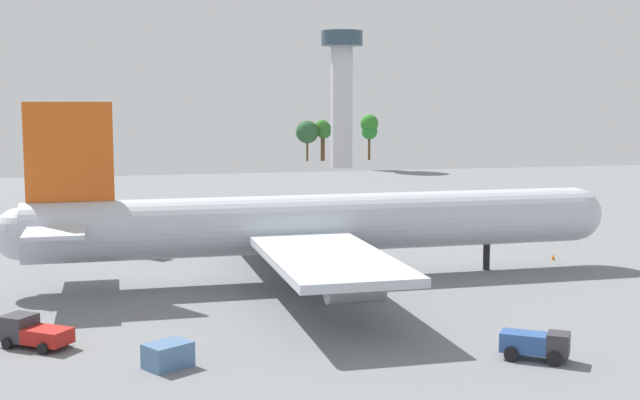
{
  "coord_description": "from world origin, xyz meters",
  "views": [
    {
      "loc": [
        -19.48,
        -78.23,
        17.35
      ],
      "look_at": [
        0.0,
        0.0,
        7.77
      ],
      "focal_mm": 46.99,
      "sensor_mm": 36.0,
      "label": 1
    }
  ],
  "objects_px": {
    "control_tower": "(342,86)",
    "cargo_airplane": "(316,224)",
    "cargo_loader": "(536,344)",
    "safety_cone_nose": "(553,257)",
    "maintenance_van": "(238,227)",
    "pushback_tractor": "(32,332)",
    "catering_truck": "(147,247)",
    "cargo_container_fore": "(168,355)"
  },
  "relations": [
    {
      "from": "maintenance_van",
      "to": "control_tower",
      "type": "bearing_deg",
      "value": 67.81
    },
    {
      "from": "cargo_container_fore",
      "to": "catering_truck",
      "type": "bearing_deg",
      "value": 89.54
    },
    {
      "from": "cargo_loader",
      "to": "maintenance_van",
      "type": "bearing_deg",
      "value": 101.95
    },
    {
      "from": "cargo_loader",
      "to": "safety_cone_nose",
      "type": "height_order",
      "value": "cargo_loader"
    },
    {
      "from": "cargo_airplane",
      "to": "cargo_container_fore",
      "type": "xyz_separation_m",
      "value": [
        -15.93,
        -24.32,
        -4.59
      ]
    },
    {
      "from": "pushback_tractor",
      "to": "cargo_container_fore",
      "type": "height_order",
      "value": "pushback_tractor"
    },
    {
      "from": "catering_truck",
      "to": "cargo_loader",
      "type": "height_order",
      "value": "catering_truck"
    },
    {
      "from": "cargo_loader",
      "to": "control_tower",
      "type": "bearing_deg",
      "value": 79.1
    },
    {
      "from": "cargo_container_fore",
      "to": "safety_cone_nose",
      "type": "distance_m",
      "value": 51.52
    },
    {
      "from": "cargo_loader",
      "to": "maintenance_van",
      "type": "height_order",
      "value": "maintenance_van"
    },
    {
      "from": "pushback_tractor",
      "to": "control_tower",
      "type": "relative_size",
      "value": 0.15
    },
    {
      "from": "catering_truck",
      "to": "control_tower",
      "type": "distance_m",
      "value": 130.89
    },
    {
      "from": "maintenance_van",
      "to": "cargo_container_fore",
      "type": "height_order",
      "value": "maintenance_van"
    },
    {
      "from": "catering_truck",
      "to": "control_tower",
      "type": "height_order",
      "value": "control_tower"
    },
    {
      "from": "maintenance_van",
      "to": "cargo_container_fore",
      "type": "bearing_deg",
      "value": -103.28
    },
    {
      "from": "catering_truck",
      "to": "cargo_container_fore",
      "type": "distance_m",
      "value": 40.11
    },
    {
      "from": "cargo_airplane",
      "to": "cargo_loader",
      "type": "relative_size",
      "value": 12.98
    },
    {
      "from": "cargo_airplane",
      "to": "catering_truck",
      "type": "relative_size",
      "value": 13.71
    },
    {
      "from": "catering_truck",
      "to": "maintenance_van",
      "type": "height_order",
      "value": "maintenance_van"
    },
    {
      "from": "cargo_loader",
      "to": "control_tower",
      "type": "height_order",
      "value": "control_tower"
    },
    {
      "from": "safety_cone_nose",
      "to": "pushback_tractor",
      "type": "bearing_deg",
      "value": -158.59
    },
    {
      "from": "cargo_airplane",
      "to": "cargo_container_fore",
      "type": "height_order",
      "value": "cargo_airplane"
    },
    {
      "from": "safety_cone_nose",
      "to": "control_tower",
      "type": "relative_size",
      "value": 0.02
    },
    {
      "from": "maintenance_van",
      "to": "control_tower",
      "type": "height_order",
      "value": "control_tower"
    },
    {
      "from": "safety_cone_nose",
      "to": "cargo_airplane",
      "type": "bearing_deg",
      "value": -173.24
    },
    {
      "from": "maintenance_van",
      "to": "cargo_container_fore",
      "type": "xyz_separation_m",
      "value": [
        -12.24,
        -51.82,
        -0.35
      ]
    },
    {
      "from": "cargo_container_fore",
      "to": "safety_cone_nose",
      "type": "xyz_separation_m",
      "value": [
        43.5,
        27.59,
        -0.5
      ]
    },
    {
      "from": "maintenance_van",
      "to": "safety_cone_nose",
      "type": "bearing_deg",
      "value": -37.77
    },
    {
      "from": "safety_cone_nose",
      "to": "control_tower",
      "type": "bearing_deg",
      "value": 84.83
    },
    {
      "from": "control_tower",
      "to": "cargo_airplane",
      "type": "bearing_deg",
      "value": -106.47
    },
    {
      "from": "cargo_loader",
      "to": "safety_cone_nose",
      "type": "distance_m",
      "value": 37.38
    },
    {
      "from": "maintenance_van",
      "to": "catering_truck",
      "type": "bearing_deg",
      "value": -135.47
    },
    {
      "from": "pushback_tractor",
      "to": "maintenance_van",
      "type": "xyz_separation_m",
      "value": [
        21.24,
        44.82,
        0.07
      ]
    },
    {
      "from": "pushback_tractor",
      "to": "cargo_container_fore",
      "type": "relative_size",
      "value": 1.53
    },
    {
      "from": "pushback_tractor",
      "to": "safety_cone_nose",
      "type": "bearing_deg",
      "value": 21.41
    },
    {
      "from": "control_tower",
      "to": "safety_cone_nose",
      "type": "bearing_deg",
      "value": -95.17
    },
    {
      "from": "cargo_loader",
      "to": "control_tower",
      "type": "distance_m",
      "value": 165.76
    },
    {
      "from": "pushback_tractor",
      "to": "maintenance_van",
      "type": "bearing_deg",
      "value": 64.64
    },
    {
      "from": "maintenance_van",
      "to": "safety_cone_nose",
      "type": "height_order",
      "value": "maintenance_van"
    },
    {
      "from": "catering_truck",
      "to": "safety_cone_nose",
      "type": "distance_m",
      "value": 44.96
    },
    {
      "from": "catering_truck",
      "to": "cargo_loader",
      "type": "relative_size",
      "value": 0.95
    },
    {
      "from": "cargo_airplane",
      "to": "maintenance_van",
      "type": "distance_m",
      "value": 28.07
    }
  ]
}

